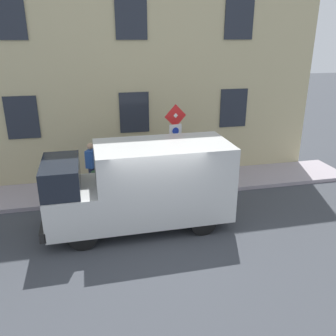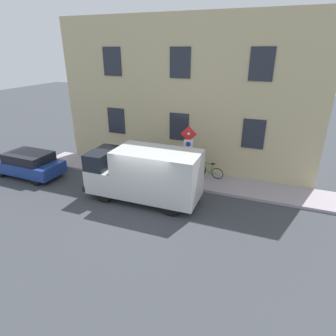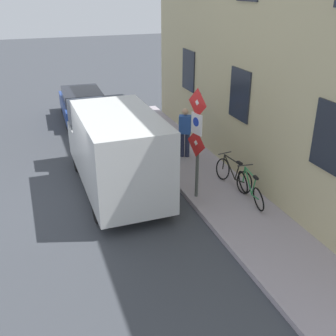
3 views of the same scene
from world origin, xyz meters
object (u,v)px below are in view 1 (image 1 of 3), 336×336
delivery_van (143,184)px  bicycle_green (185,167)px  bicycle_black (160,169)px  pedestrian (91,165)px  litter_bin (98,184)px  sign_post_stacked (175,139)px

delivery_van → bicycle_green: size_ratio=3.11×
bicycle_black → pedestrian: (-0.50, 2.58, 0.56)m
bicycle_green → bicycle_black: 0.99m
delivery_van → bicycle_black: 3.53m
bicycle_black → bicycle_green: bearing=171.6°
pedestrian → litter_bin: bearing=-48.6°
bicycle_black → litter_bin: bearing=17.6°
delivery_van → bicycle_green: (3.23, -2.17, -0.82)m
bicycle_green → litter_bin: litter_bin is taller
bicycle_green → bicycle_black: bearing=7.1°
sign_post_stacked → delivery_van: bearing=143.1°
bicycle_green → pedestrian: (-0.50, 3.57, 0.56)m
delivery_van → litter_bin: 2.50m
sign_post_stacked → bicycle_black: sign_post_stacked is taller
bicycle_green → delivery_van: bearing=63.1°
delivery_van → litter_bin: (2.05, 1.22, -0.74)m
bicycle_green → bicycle_black: same height
bicycle_green → pedestrian: size_ratio=1.00×
delivery_van → litter_bin: size_ratio=5.94×
sign_post_stacked → bicycle_black: (1.32, 0.25, -1.54)m
delivery_van → bicycle_black: size_ratio=3.12×
bicycle_green → pedestrian: bearing=15.0°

